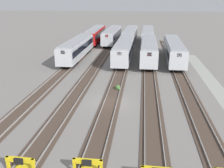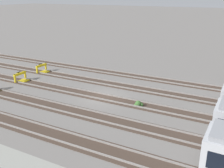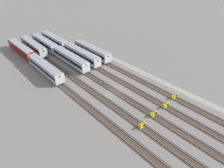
{
  "view_description": "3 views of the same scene",
  "coord_description": "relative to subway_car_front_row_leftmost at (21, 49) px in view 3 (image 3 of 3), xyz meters",
  "views": [
    {
      "loc": [
        -26.89,
        -3.3,
        11.21
      ],
      "look_at": [
        1.24,
        -0.0,
        1.8
      ],
      "focal_mm": 42.0,
      "sensor_mm": 36.0,
      "label": 1
    },
    {
      "loc": [
        13.63,
        -23.59,
        11.12
      ],
      "look_at": [
        1.24,
        -0.0,
        1.8
      ],
      "focal_mm": 42.0,
      "sensor_mm": 36.0,
      "label": 2
    },
    {
      "loc": [
        -26.08,
        26.17,
        28.44
      ],
      "look_at": [
        1.24,
        -0.0,
        1.8
      ],
      "focal_mm": 28.0,
      "sensor_mm": 36.0,
      "label": 3
    }
  ],
  "objects": [
    {
      "name": "ground_plane",
      "position": [
        -40.28,
        -8.91,
        -2.04
      ],
      "size": [
        400.0,
        400.0,
        0.0
      ],
      "primitive_type": "plane",
      "color": "gray"
    },
    {
      "name": "rail_track_far_inner",
      "position": [
        -40.28,
        -4.43,
        -2.0
      ],
      "size": [
        90.0,
        2.23,
        0.21
      ],
      "color": "#47382D",
      "rests_on": "ground"
    },
    {
      "name": "rail_track_nearest",
      "position": [
        -40.28,
        -17.88,
        -2.0
      ],
      "size": [
        90.0,
        2.23,
        0.21
      ],
      "color": "#47382D",
      "rests_on": "ground"
    },
    {
      "name": "subway_car_back_row_rightmost",
      "position": [
        -19.08,
        -8.88,
        0.0
      ],
      "size": [
        18.04,
        3.08,
        3.7
      ],
      "color": "silver",
      "rests_on": "ground"
    },
    {
      "name": "subway_car_front_row_centre",
      "position": [
        -0.39,
        -8.97,
        0.0
      ],
      "size": [
        18.06,
        3.25,
        3.7
      ],
      "color": "silver",
      "rests_on": "ground"
    },
    {
      "name": "bumper_stop_nearest_track",
      "position": [
        -52.59,
        -17.88,
        -1.53
      ],
      "size": [
        1.37,
        2.01,
        1.22
      ],
      "color": "yellow",
      "rests_on": "ground"
    },
    {
      "name": "bumper_stop_far_inner_track",
      "position": [
        -52.91,
        -4.44,
        -1.53
      ],
      "size": [
        1.37,
        2.01,
        1.22
      ],
      "color": "yellow",
      "rests_on": "ground"
    },
    {
      "name": "subway_car_front_row_rightmost",
      "position": [
        -19.08,
        -17.89,
        0.0
      ],
      "size": [
        18.05,
        3.19,
        3.7
      ],
      "color": "silver",
      "rests_on": "ground"
    },
    {
      "name": "bumper_stop_near_inner_track",
      "position": [
        -52.89,
        -13.4,
        -1.53
      ],
      "size": [
        1.36,
        2.0,
        1.22
      ],
      "color": "yellow",
      "rests_on": "ground"
    },
    {
      "name": "subway_car_front_row_leftmost",
      "position": [
        0.0,
        0.0,
        0.0
      ],
      "size": [
        18.03,
        3.05,
        3.7
      ],
      "color": "#B71414",
      "rests_on": "ground"
    },
    {
      "name": "service_walkway",
      "position": [
        -40.28,
        -21.91,
        -2.04
      ],
      "size": [
        54.0,
        2.0,
        0.01
      ],
      "primitive_type": "cube",
      "color": "#9E9E93",
      "rests_on": "ground"
    },
    {
      "name": "rail_track_middle",
      "position": [
        -40.28,
        -8.91,
        -2.0
      ],
      "size": [
        90.0,
        2.24,
        0.21
      ],
      "color": "#47382D",
      "rests_on": "ground"
    },
    {
      "name": "subway_car_back_row_centre",
      "position": [
        -0.15,
        -13.39,
        0.0
      ],
      "size": [
        18.05,
        3.18,
        3.7
      ],
      "color": "silver",
      "rests_on": "ground"
    },
    {
      "name": "subway_car_front_row_right_inner",
      "position": [
        -0.46,
        -4.44,
        0.0
      ],
      "size": [
        18.06,
        3.22,
        3.7
      ],
      "color": "silver",
      "rests_on": "ground"
    },
    {
      "name": "subway_car_front_row_left_inner",
      "position": [
        -19.08,
        0.1,
        0.0
      ],
      "size": [
        18.0,
        2.84,
        3.7
      ],
      "color": "silver",
      "rests_on": "ground"
    },
    {
      "name": "rail_track_near_inner",
      "position": [
        -40.28,
        -13.39,
        -2.0
      ],
      "size": [
        90.0,
        2.24,
        0.21
      ],
      "color": "#47382D",
      "rests_on": "ground"
    },
    {
      "name": "subway_car_back_row_leftmost",
      "position": [
        -19.08,
        -13.35,
        0.0
      ],
      "size": [
        18.03,
        3.0,
        3.7
      ],
      "color": "silver",
      "rests_on": "ground"
    },
    {
      "name": "weed_clump",
      "position": [
        -35.75,
        -9.27,
        -1.8
      ],
      "size": [
        0.92,
        0.7,
        0.64
      ],
      "color": "#427033",
      "rests_on": "ground"
    },
    {
      "name": "rail_track_farthest",
      "position": [
        -40.28,
        0.05,
        -2.0
      ],
      "size": [
        90.0,
        2.23,
        0.21
      ],
      "color": "#47382D",
      "rests_on": "ground"
    },
    {
      "name": "bumper_stop_middle_track",
      "position": [
        -52.56,
        -8.91,
        -1.53
      ],
      "size": [
        1.34,
        2.0,
        1.22
      ],
      "color": "yellow",
      "rests_on": "ground"
    }
  ]
}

